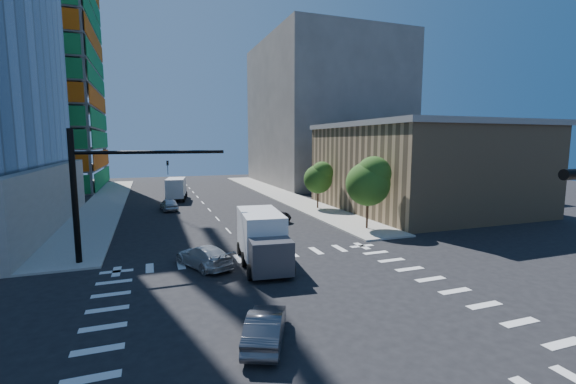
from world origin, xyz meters
name	(u,v)px	position (x,y,z in m)	size (l,w,h in m)	color
ground	(298,307)	(0.00, 0.00, 0.00)	(160.00, 160.00, 0.00)	black
road_markings	(298,307)	(0.00, 0.00, 0.01)	(20.00, 20.00, 0.01)	silver
sidewalk_ne	(279,194)	(12.50, 40.00, 0.07)	(5.00, 60.00, 0.15)	gray
sidewalk_nw	(106,203)	(-12.50, 40.00, 0.07)	(5.00, 60.00, 0.15)	gray
construction_building	(13,44)	(-27.41, 61.93, 24.61)	(25.16, 34.50, 70.60)	slate
commercial_building	(421,166)	(25.00, 22.00, 5.31)	(20.50, 22.50, 10.60)	#927755
bg_building_ne	(323,114)	(27.00, 55.00, 14.00)	(24.00, 30.00, 28.00)	#615B57
signal_mast_nw	(99,183)	(-10.00, 11.50, 5.49)	(10.20, 0.40, 9.00)	black
tree_south	(370,181)	(12.63, 13.90, 4.69)	(4.16, 4.16, 6.82)	#382316
tree_north	(319,177)	(12.93, 25.90, 3.99)	(3.54, 3.52, 5.78)	#382316
car_nb_far	(269,214)	(4.97, 21.00, 0.72)	(2.40, 5.20, 1.45)	black
car_sb_near	(204,256)	(-3.58, 8.07, 0.72)	(2.01, 4.95, 1.44)	silver
car_sb_mid	(169,204)	(-4.64, 31.36, 0.75)	(1.78, 4.41, 1.50)	silver
car_sb_cross	(266,327)	(-2.52, -2.71, 0.68)	(1.44, 4.13, 1.36)	#515056
box_truck_near	(263,243)	(0.21, 6.92, 1.55)	(3.53, 6.94, 3.51)	black
box_truck_far	(177,190)	(-3.14, 40.02, 1.42)	(3.52, 6.43, 3.20)	black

